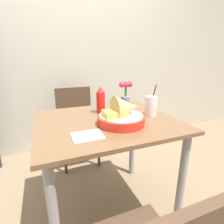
{
  "coord_description": "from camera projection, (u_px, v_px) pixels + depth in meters",
  "views": [
    {
      "loc": [
        -0.38,
        -1.04,
        1.16
      ],
      "look_at": [
        0.03,
        -0.03,
        0.82
      ],
      "focal_mm": 28.0,
      "sensor_mm": 36.0,
      "label": 1
    }
  ],
  "objects": [
    {
      "name": "ground_plane",
      "position": [
        107.0,
        209.0,
        1.4
      ],
      "size": [
        12.0,
        12.0,
        0.0
      ],
      "primitive_type": "plane",
      "color": "#7A664C"
    },
    {
      "name": "wall_window",
      "position": [
        71.0,
        46.0,
        2.11
      ],
      "size": [
        7.0,
        0.06,
        2.6
      ],
      "color": "#B7B2A3",
      "rests_on": "ground_plane"
    },
    {
      "name": "dining_table",
      "position": [
        106.0,
        137.0,
        1.21
      ],
      "size": [
        0.91,
        0.79,
        0.76
      ],
      "color": "brown",
      "rests_on": "ground_plane"
    },
    {
      "name": "chair_far_window",
      "position": [
        76.0,
        118.0,
        1.99
      ],
      "size": [
        0.4,
        0.4,
        0.84
      ],
      "color": "#473323",
      "rests_on": "ground_plane"
    },
    {
      "name": "food_basket",
      "position": [
        123.0,
        114.0,
        1.08
      ],
      "size": [
        0.29,
        0.29,
        0.18
      ],
      "color": "red",
      "rests_on": "dining_table"
    },
    {
      "name": "ketchup_bottle",
      "position": [
        101.0,
        100.0,
        1.3
      ],
      "size": [
        0.06,
        0.06,
        0.2
      ],
      "color": "red",
      "rests_on": "dining_table"
    },
    {
      "name": "drink_cup",
      "position": [
        151.0,
        107.0,
        1.24
      ],
      "size": [
        0.08,
        0.08,
        0.23
      ],
      "color": "silver",
      "rests_on": "dining_table"
    },
    {
      "name": "flower_vase",
      "position": [
        126.0,
        95.0,
        1.41
      ],
      "size": [
        0.12,
        0.07,
        0.22
      ],
      "color": "gray",
      "rests_on": "dining_table"
    },
    {
      "name": "napkin",
      "position": [
        87.0,
        136.0,
        0.92
      ],
      "size": [
        0.16,
        0.13,
        0.01
      ],
      "color": "white",
      "rests_on": "dining_table"
    }
  ]
}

